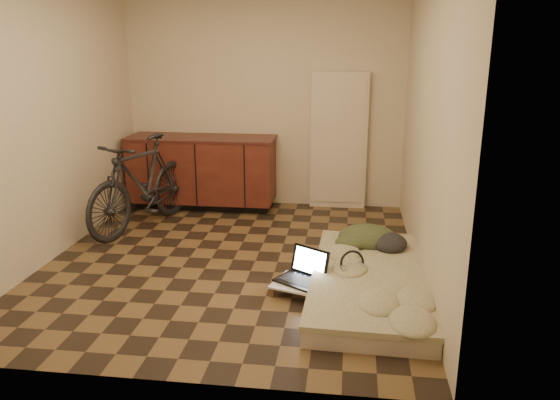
# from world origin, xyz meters

# --- Properties ---
(room_shell) EXTENTS (3.50, 4.00, 2.60)m
(room_shell) POSITION_xyz_m (0.00, 0.00, 1.30)
(room_shell) COLOR brown
(room_shell) RESTS_ON ground
(cabinets) EXTENTS (1.84, 0.62, 0.91)m
(cabinets) POSITION_xyz_m (-0.75, 1.70, 0.47)
(cabinets) COLOR black
(cabinets) RESTS_ON ground
(appliance_panel) EXTENTS (0.70, 0.10, 1.70)m
(appliance_panel) POSITION_xyz_m (0.95, 1.94, 0.85)
(appliance_panel) COLOR beige
(appliance_panel) RESTS_ON ground
(bicycle) EXTENTS (1.07, 1.85, 1.15)m
(bicycle) POSITION_xyz_m (-1.20, 0.81, 0.57)
(bicycle) COLOR black
(bicycle) RESTS_ON ground
(futon) EXTENTS (1.03, 2.05, 0.17)m
(futon) POSITION_xyz_m (1.30, -0.54, 0.09)
(futon) COLOR beige
(futon) RESTS_ON ground
(clothing_pile) EXTENTS (0.61, 0.51, 0.24)m
(clothing_pile) POSITION_xyz_m (1.34, 0.17, 0.29)
(clothing_pile) COLOR #3A4427
(clothing_pile) RESTS_ON futon
(headphones) EXTENTS (0.31, 0.30, 0.16)m
(headphones) POSITION_xyz_m (1.14, -0.53, 0.25)
(headphones) COLOR black
(headphones) RESTS_ON futon
(lap_desk) EXTENTS (0.67, 0.54, 0.10)m
(lap_desk) POSITION_xyz_m (0.79, -0.68, 0.08)
(lap_desk) COLOR brown
(lap_desk) RESTS_ON ground
(laptop) EXTENTS (0.48, 0.47, 0.25)m
(laptop) POSITION_xyz_m (0.73, -0.59, 0.15)
(laptop) COLOR black
(laptop) RESTS_ON lap_desk
(mouse) EXTENTS (0.09, 0.11, 0.03)m
(mouse) POSITION_xyz_m (0.93, -0.81, 0.11)
(mouse) COLOR silver
(mouse) RESTS_ON lap_desk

